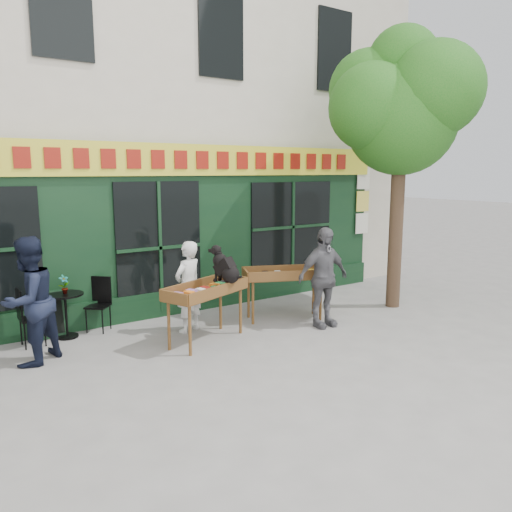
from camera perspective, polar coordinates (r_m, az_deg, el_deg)
The scene contains 14 objects.
ground at distance 7.97m, azimuth -3.89°, elevation -10.82°, with size 80.00×80.00×0.00m, color slate.
building at distance 13.17m, azimuth -18.18°, elevation 18.79°, with size 14.00×7.26×10.00m.
street_tree at distance 10.66m, azimuth 16.23°, elevation 16.43°, with size 3.05×2.90×5.60m.
book_cart_center at distance 8.21m, azimuth -5.74°, elevation -4.22°, with size 1.62×1.12×0.99m.
dog at distance 8.24m, azimuth -3.49°, elevation -0.82°, with size 0.34×0.60×0.60m, color black, non-canonical shape.
woman at distance 8.78m, azimuth -7.77°, elevation -3.50°, with size 0.58×0.38×1.60m, color silver.
book_cart_right at distance 9.43m, azimuth 3.27°, elevation -2.37°, with size 1.62×1.15×0.99m.
man_right at distance 9.03m, azimuth 7.69°, elevation -2.44°, with size 1.06×0.44×1.81m, color #555559.
bistro_table at distance 9.01m, azimuth -20.93°, elevation -5.40°, with size 0.60×0.60×0.76m.
bistro_chair_left at distance 8.79m, azimuth -24.85°, elevation -5.93°, with size 0.38×0.37×0.95m.
bistro_chair_right at distance 9.26m, azimuth -17.42°, elevation -4.71°, with size 0.51×0.51×0.95m.
potted_plant at distance 8.92m, azimuth -21.08°, elevation -3.03°, with size 0.17×0.11×0.32m, color gray.
man_left at distance 7.92m, azimuth -24.51°, elevation -4.72°, with size 0.91×0.71×1.87m, color black.
chalkboard at distance 9.12m, azimuth -22.63°, elevation -6.26°, with size 0.57×0.23×0.79m.
Camera 1 is at (-3.75, -6.46, 2.79)m, focal length 35.00 mm.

